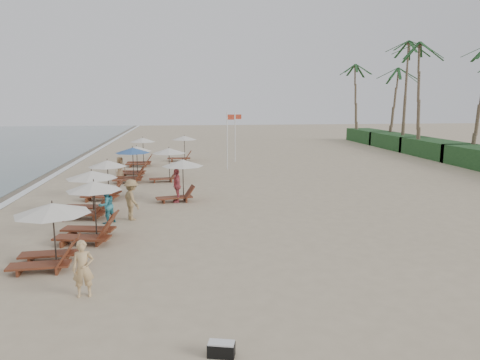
{
  "coord_description": "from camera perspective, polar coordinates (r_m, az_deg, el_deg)",
  "views": [
    {
      "loc": [
        -1.86,
        -17.12,
        5.34
      ],
      "look_at": [
        1.0,
        4.99,
        1.3
      ],
      "focal_mm": 32.94,
      "sensor_mm": 36.0,
      "label": 1
    }
  ],
  "objects": [
    {
      "name": "lounger_station_2",
      "position": [
        21.71,
        -19.29,
        -1.82
      ],
      "size": [
        2.84,
        2.34,
        2.14
      ],
      "color": "maroon",
      "rests_on": "ground"
    },
    {
      "name": "lounger_station_4",
      "position": [
        29.89,
        -14.05,
        2.02
      ],
      "size": [
        2.5,
        2.27,
        2.3
      ],
      "color": "maroon",
      "rests_on": "ground"
    },
    {
      "name": "lounger_station_5",
      "position": [
        32.48,
        -13.53,
        2.5
      ],
      "size": [
        2.43,
        2.15,
        2.11
      ],
      "color": "maroon",
      "rests_on": "ground"
    },
    {
      "name": "flag_pole_near",
      "position": [
        34.46,
        -1.61,
        5.51
      ],
      "size": [
        0.59,
        0.08,
        4.47
      ],
      "color": "silver",
      "rests_on": "ground"
    },
    {
      "name": "beachgoer_near",
      "position": [
        13.03,
        -19.65,
        -10.76
      ],
      "size": [
        0.62,
        0.44,
        1.6
      ],
      "primitive_type": "imported",
      "rotation": [
        0.0,
        0.0,
        0.11
      ],
      "color": "tan",
      "rests_on": "ground"
    },
    {
      "name": "lounger_station_0",
      "position": [
        15.56,
        -23.64,
        -6.26
      ],
      "size": [
        2.6,
        2.4,
        2.12
      ],
      "color": "maroon",
      "rests_on": "ground"
    },
    {
      "name": "inland_station_0",
      "position": [
        23.69,
        -7.87,
        0.59
      ],
      "size": [
        2.68,
        2.24,
        2.22
      ],
      "color": "maroon",
      "rests_on": "ground"
    },
    {
      "name": "wet_sand_band",
      "position": [
        29.61,
        -28.29,
        -1.35
      ],
      "size": [
        3.2,
        140.0,
        0.01
      ],
      "primitive_type": "cube",
      "color": "#6B5E4C",
      "rests_on": "ground"
    },
    {
      "name": "foam_line",
      "position": [
        29.17,
        -25.91,
        -1.3
      ],
      "size": [
        0.5,
        140.0,
        0.02
      ],
      "primitive_type": "cube",
      "color": "white",
      "rests_on": "ground"
    },
    {
      "name": "lounger_station_6",
      "position": [
        37.15,
        -12.81,
        3.42
      ],
      "size": [
        2.49,
        2.06,
        2.34
      ],
      "color": "maroon",
      "rests_on": "ground"
    },
    {
      "name": "lounger_station_3",
      "position": [
        25.22,
        -17.26,
        -0.11
      ],
      "size": [
        2.51,
        2.19,
        2.13
      ],
      "color": "maroon",
      "rests_on": "ground"
    },
    {
      "name": "beachgoer_mid_b",
      "position": [
        20.46,
        -13.85,
        -2.48
      ],
      "size": [
        1.19,
        1.38,
        1.86
      ],
      "primitive_type": "imported",
      "rotation": [
        0.0,
        0.0,
        2.09
      ],
      "color": "#97794D",
      "rests_on": "ground"
    },
    {
      "name": "inland_station_2",
      "position": [
        39.66,
        -7.54,
        4.4
      ],
      "size": [
        2.74,
        2.24,
        2.22
      ],
      "color": "maroon",
      "rests_on": "ground"
    },
    {
      "name": "beachgoer_far_a",
      "position": [
        23.53,
        -8.17,
        -0.7
      ],
      "size": [
        0.49,
        1.08,
        1.81
      ],
      "primitive_type": "imported",
      "rotation": [
        0.0,
        0.0,
        4.75
      ],
      "color": "#B94A52",
      "rests_on": "ground"
    },
    {
      "name": "inland_station_1",
      "position": [
        29.61,
        -9.47,
        2.63
      ],
      "size": [
        2.55,
        2.24,
        2.22
      ],
      "color": "maroon",
      "rests_on": "ground"
    },
    {
      "name": "lounger_station_1",
      "position": [
        17.95,
        -19.1,
        -4.19
      ],
      "size": [
        2.63,
        2.28,
        2.31
      ],
      "color": "maroon",
      "rests_on": "ground"
    },
    {
      "name": "flag_pole_far",
      "position": [
        38.47,
        -0.58,
        5.91
      ],
      "size": [
        0.6,
        0.08,
        4.34
      ],
      "color": "silver",
      "rests_on": "ground"
    },
    {
      "name": "ground",
      "position": [
        18.03,
        -1.12,
        -6.96
      ],
      "size": [
        160.0,
        160.0,
        0.0
      ],
      "primitive_type": "plane",
      "color": "tan",
      "rests_on": "ground"
    },
    {
      "name": "beachgoer_far_b",
      "position": [
        31.1,
        -15.28,
        1.5
      ],
      "size": [
        0.92,
        0.87,
        1.58
      ],
      "primitive_type": "imported",
      "rotation": [
        0.0,
        0.0,
        0.64
      ],
      "color": "tan",
      "rests_on": "ground"
    },
    {
      "name": "duffel_bag",
      "position": [
        9.98,
        -2.43,
        -21.02
      ],
      "size": [
        0.63,
        0.42,
        0.32
      ],
      "color": "black",
      "rests_on": "ground"
    },
    {
      "name": "beachgoer_mid_a",
      "position": [
        20.22,
        -16.91,
        -3.13
      ],
      "size": [
        0.99,
        0.99,
        1.62
      ],
      "primitive_type": "imported",
      "rotation": [
        0.0,
        0.0,
        3.92
      ],
      "color": "teal",
      "rests_on": "ground"
    }
  ]
}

